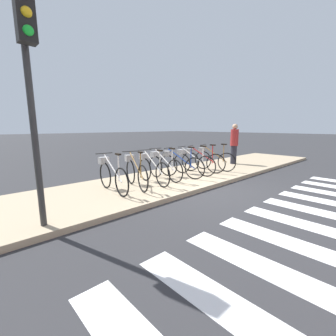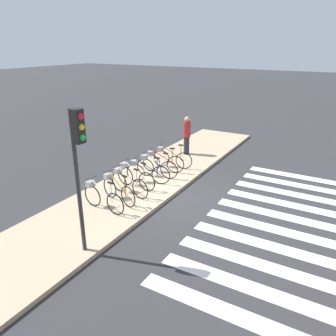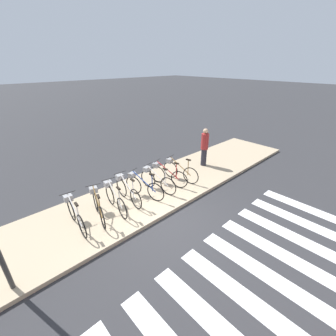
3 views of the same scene
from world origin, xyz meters
TOP-DOWN VIEW (x-y plane):
  - ground_plane at (0.00, 0.00)m, footprint 120.00×120.00m
  - sidewalk at (0.00, 1.45)m, footprint 17.59×2.90m
  - parked_bicycle_0 at (-2.15, 1.38)m, footprint 0.46×1.67m
  - parked_bicycle_1 at (-1.46, 1.32)m, footprint 0.59×1.63m
  - parked_bicycle_2 at (-0.86, 1.35)m, footprint 0.46×1.67m
  - parked_bicycle_3 at (-0.28, 1.49)m, footprint 0.46×1.68m
  - parked_bicycle_4 at (0.28, 1.36)m, footprint 0.60×1.62m
  - parked_bicycle_5 at (0.93, 1.37)m, footprint 0.49×1.66m
  - parked_bicycle_6 at (1.51, 1.43)m, footprint 0.68×1.59m
  - parked_bicycle_7 at (2.14, 1.37)m, footprint 0.52×1.65m
  - pedestrian at (4.06, 1.60)m, footprint 0.34×0.34m
  - traffic_light at (-4.01, 0.24)m, footprint 0.24×0.40m

SIDE VIEW (x-z plane):
  - ground_plane at x=0.00m, z-range 0.00..0.00m
  - sidewalk at x=0.00m, z-range 0.00..0.12m
  - parked_bicycle_0 at x=-2.15m, z-range 0.05..1.08m
  - parked_bicycle_1 at x=-1.46m, z-range 0.05..1.08m
  - parked_bicycle_2 at x=-0.86m, z-range 0.05..1.08m
  - parked_bicycle_3 at x=-0.28m, z-range 0.05..1.08m
  - parked_bicycle_4 at x=0.28m, z-range 0.05..1.08m
  - parked_bicycle_5 at x=0.93m, z-range 0.05..1.08m
  - parked_bicycle_6 at x=1.51m, z-range 0.05..1.08m
  - parked_bicycle_7 at x=2.14m, z-range 0.05..1.08m
  - pedestrian at x=4.06m, z-range 0.17..1.94m
  - traffic_light at x=-4.01m, z-range 0.90..4.45m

